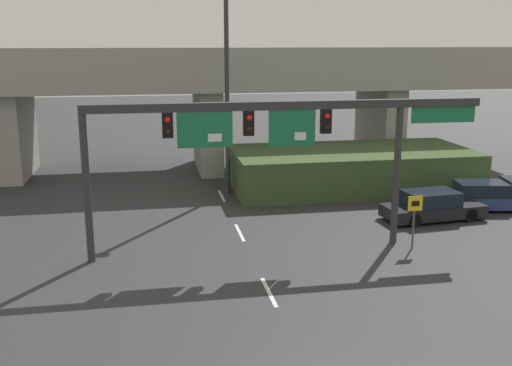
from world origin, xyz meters
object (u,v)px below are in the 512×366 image
object	(u,v)px
parked_sedan_near_right	(432,206)
signal_gantry	(275,131)
speed_limit_sign	(414,214)
highway_light_pole_near	(227,68)
parked_sedan_mid_right	(483,197)

from	to	relation	value
parked_sedan_near_right	signal_gantry	bearing A→B (deg)	-166.49
signal_gantry	speed_limit_sign	bearing A→B (deg)	-8.57
highway_light_pole_near	speed_limit_sign	bearing A→B (deg)	-59.35
highway_light_pole_near	parked_sedan_near_right	world-z (taller)	highway_light_pole_near
speed_limit_sign	parked_sedan_near_right	distance (m)	4.52
parked_sedan_near_right	highway_light_pole_near	bearing A→B (deg)	137.04
highway_light_pole_near	parked_sedan_mid_right	size ratio (longest dim) A/B	2.60
highway_light_pole_near	parked_sedan_near_right	xyz separation A→B (m)	(8.69, -6.68, -6.10)
signal_gantry	parked_sedan_near_right	bearing A→B (deg)	18.93
signal_gantry	parked_sedan_near_right	size ratio (longest dim) A/B	3.21
speed_limit_sign	parked_sedan_near_right	bearing A→B (deg)	54.30
signal_gantry	parked_sedan_mid_right	world-z (taller)	signal_gantry
parked_sedan_mid_right	parked_sedan_near_right	bearing A→B (deg)	-149.52
parked_sedan_mid_right	speed_limit_sign	bearing A→B (deg)	-130.26
highway_light_pole_near	signal_gantry	bearing A→B (deg)	-86.45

